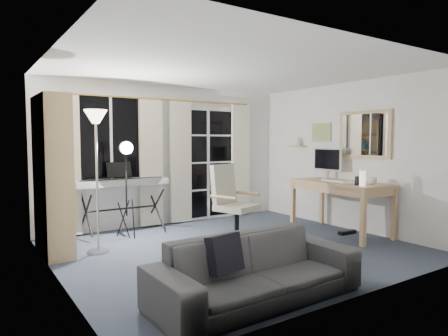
{
  "coord_description": "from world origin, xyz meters",
  "views": [
    {
      "loc": [
        -3.06,
        -4.35,
        1.46
      ],
      "look_at": [
        0.05,
        0.35,
        1.07
      ],
      "focal_mm": 32.0,
      "sensor_mm": 36.0,
      "label": 1
    }
  ],
  "objects_px": {
    "torchiere_lamp": "(96,138)",
    "monitor": "(328,160)",
    "studio_light": "(126,159)",
    "sofa": "(256,258)",
    "keyboard_piano": "(122,183)",
    "bookshelf": "(50,180)",
    "mug": "(372,180)",
    "desk": "(341,188)",
    "office_chair": "(229,197)"
  },
  "relations": [
    {
      "from": "keyboard_piano",
      "to": "studio_light",
      "type": "height_order",
      "value": "studio_light"
    },
    {
      "from": "monitor",
      "to": "keyboard_piano",
      "type": "bearing_deg",
      "value": 156.74
    },
    {
      "from": "studio_light",
      "to": "sofa",
      "type": "xyz_separation_m",
      "value": [
        0.17,
        -2.89,
        -0.79
      ]
    },
    {
      "from": "keyboard_piano",
      "to": "mug",
      "type": "relative_size",
      "value": 10.79
    },
    {
      "from": "keyboard_piano",
      "to": "office_chair",
      "type": "xyz_separation_m",
      "value": [
        1.04,
        -1.45,
        -0.13
      ]
    },
    {
      "from": "office_chair",
      "to": "monitor",
      "type": "relative_size",
      "value": 1.91
    },
    {
      "from": "bookshelf",
      "to": "mug",
      "type": "relative_size",
      "value": 15.12
    },
    {
      "from": "studio_light",
      "to": "monitor",
      "type": "bearing_deg",
      "value": -6.75
    },
    {
      "from": "torchiere_lamp",
      "to": "monitor",
      "type": "distance_m",
      "value": 3.74
    },
    {
      "from": "studio_light",
      "to": "office_chair",
      "type": "relative_size",
      "value": 1.31
    },
    {
      "from": "desk",
      "to": "monitor",
      "type": "relative_size",
      "value": 2.63
    },
    {
      "from": "monitor",
      "to": "sofa",
      "type": "bearing_deg",
      "value": -146.31
    },
    {
      "from": "bookshelf",
      "to": "mug",
      "type": "distance_m",
      "value": 4.46
    },
    {
      "from": "bookshelf",
      "to": "sofa",
      "type": "relative_size",
      "value": 1.01
    },
    {
      "from": "bookshelf",
      "to": "sofa",
      "type": "distance_m",
      "value": 2.96
    },
    {
      "from": "bookshelf",
      "to": "monitor",
      "type": "height_order",
      "value": "bookshelf"
    },
    {
      "from": "office_chair",
      "to": "mug",
      "type": "bearing_deg",
      "value": -44.95
    },
    {
      "from": "bookshelf",
      "to": "desk",
      "type": "distance_m",
      "value": 4.2
    },
    {
      "from": "desk",
      "to": "mug",
      "type": "distance_m",
      "value": 0.54
    },
    {
      "from": "torchiere_lamp",
      "to": "studio_light",
      "type": "relative_size",
      "value": 1.25
    },
    {
      "from": "keyboard_piano",
      "to": "mug",
      "type": "xyz_separation_m",
      "value": [
        2.95,
        -2.39,
        0.09
      ]
    },
    {
      "from": "keyboard_piano",
      "to": "monitor",
      "type": "relative_size",
      "value": 2.45
    },
    {
      "from": "torchiere_lamp",
      "to": "mug",
      "type": "distance_m",
      "value": 3.93
    },
    {
      "from": "studio_light",
      "to": "desk",
      "type": "xyz_separation_m",
      "value": [
        2.9,
        -1.53,
        -0.47
      ]
    },
    {
      "from": "bookshelf",
      "to": "desk",
      "type": "xyz_separation_m",
      "value": [
        4.01,
        -1.25,
        -0.24
      ]
    },
    {
      "from": "torchiere_lamp",
      "to": "studio_light",
      "type": "height_order",
      "value": "torchiere_lamp"
    },
    {
      "from": "keyboard_piano",
      "to": "mug",
      "type": "distance_m",
      "value": 3.8
    },
    {
      "from": "bookshelf",
      "to": "studio_light",
      "type": "height_order",
      "value": "bookshelf"
    },
    {
      "from": "office_chair",
      "to": "desk",
      "type": "bearing_deg",
      "value": -32.37
    },
    {
      "from": "bookshelf",
      "to": "keyboard_piano",
      "type": "distance_m",
      "value": 1.33
    },
    {
      "from": "desk",
      "to": "bookshelf",
      "type": "bearing_deg",
      "value": 164.63
    },
    {
      "from": "studio_light",
      "to": "office_chair",
      "type": "height_order",
      "value": "studio_light"
    },
    {
      "from": "torchiere_lamp",
      "to": "mug",
      "type": "height_order",
      "value": "torchiere_lamp"
    },
    {
      "from": "office_chair",
      "to": "sofa",
      "type": "bearing_deg",
      "value": -136.07
    },
    {
      "from": "mug",
      "to": "studio_light",
      "type": "bearing_deg",
      "value": 145.91
    },
    {
      "from": "desk",
      "to": "sofa",
      "type": "relative_size",
      "value": 0.77
    },
    {
      "from": "office_chair",
      "to": "sofa",
      "type": "relative_size",
      "value": 0.56
    },
    {
      "from": "bookshelf",
      "to": "monitor",
      "type": "distance_m",
      "value": 4.28
    },
    {
      "from": "torchiere_lamp",
      "to": "keyboard_piano",
      "type": "distance_m",
      "value": 1.28
    },
    {
      "from": "torchiere_lamp",
      "to": "monitor",
      "type": "relative_size",
      "value": 3.14
    },
    {
      "from": "keyboard_piano",
      "to": "monitor",
      "type": "height_order",
      "value": "monitor"
    },
    {
      "from": "torchiere_lamp",
      "to": "mug",
      "type": "bearing_deg",
      "value": -22.94
    },
    {
      "from": "bookshelf",
      "to": "keyboard_piano",
      "type": "height_order",
      "value": "bookshelf"
    },
    {
      "from": "keyboard_piano",
      "to": "studio_light",
      "type": "bearing_deg",
      "value": -97.4
    },
    {
      "from": "torchiere_lamp",
      "to": "desk",
      "type": "height_order",
      "value": "torchiere_lamp"
    },
    {
      "from": "office_chair",
      "to": "sofa",
      "type": "distance_m",
      "value": 2.03
    },
    {
      "from": "monitor",
      "to": "desk",
      "type": "bearing_deg",
      "value": -111.57
    },
    {
      "from": "bookshelf",
      "to": "monitor",
      "type": "xyz_separation_m",
      "value": [
        4.2,
        -0.8,
        0.17
      ]
    },
    {
      "from": "keyboard_piano",
      "to": "sofa",
      "type": "relative_size",
      "value": 0.72
    },
    {
      "from": "mug",
      "to": "keyboard_piano",
      "type": "bearing_deg",
      "value": 141.05
    }
  ]
}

